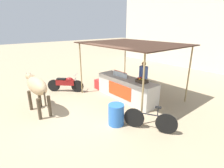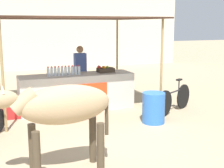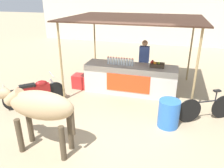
{
  "view_description": "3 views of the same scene",
  "coord_description": "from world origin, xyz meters",
  "px_view_note": "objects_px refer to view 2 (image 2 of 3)",
  "views": [
    {
      "loc": [
        5.18,
        -2.96,
        3.15
      ],
      "look_at": [
        0.27,
        1.16,
        0.99
      ],
      "focal_mm": 28.0,
      "sensor_mm": 36.0,
      "label": 1
    },
    {
      "loc": [
        -2.15,
        -5.68,
        2.27
      ],
      "look_at": [
        0.46,
        0.84,
        0.91
      ],
      "focal_mm": 50.0,
      "sensor_mm": 36.0,
      "label": 2
    },
    {
      "loc": [
        1.29,
        -4.5,
        3.13
      ],
      "look_at": [
        -0.29,
        0.97,
        0.76
      ],
      "focal_mm": 35.0,
      "sensor_mm": 36.0,
      "label": 3
    }
  ],
  "objects_px": {
    "fruit_crate": "(105,70)",
    "bicycle_leaning": "(175,99)",
    "vendor_behind_counter": "(80,74)",
    "cooler_box": "(10,108)",
    "stall_counter": "(77,92)",
    "water_barrel": "(154,108)",
    "cow": "(61,108)"
  },
  "relations": [
    {
      "from": "vendor_behind_counter",
      "to": "cooler_box",
      "type": "distance_m",
      "value": 2.3
    },
    {
      "from": "fruit_crate",
      "to": "cooler_box",
      "type": "bearing_deg",
      "value": -176.68
    },
    {
      "from": "fruit_crate",
      "to": "stall_counter",
      "type": "bearing_deg",
      "value": -176.44
    },
    {
      "from": "bicycle_leaning",
      "to": "stall_counter",
      "type": "bearing_deg",
      "value": 152.52
    },
    {
      "from": "vendor_behind_counter",
      "to": "stall_counter",
      "type": "bearing_deg",
      "value": -112.79
    },
    {
      "from": "vendor_behind_counter",
      "to": "cooler_box",
      "type": "relative_size",
      "value": 2.75
    },
    {
      "from": "vendor_behind_counter",
      "to": "cooler_box",
      "type": "height_order",
      "value": "vendor_behind_counter"
    },
    {
      "from": "fruit_crate",
      "to": "bicycle_leaning",
      "type": "bearing_deg",
      "value": -40.42
    },
    {
      "from": "vendor_behind_counter",
      "to": "cooler_box",
      "type": "xyz_separation_m",
      "value": [
        -2.05,
        -0.85,
        -0.61
      ]
    },
    {
      "from": "water_barrel",
      "to": "cow",
      "type": "xyz_separation_m",
      "value": [
        -2.52,
        -1.66,
        0.68
      ]
    },
    {
      "from": "stall_counter",
      "to": "cow",
      "type": "height_order",
      "value": "cow"
    },
    {
      "from": "vendor_behind_counter",
      "to": "bicycle_leaning",
      "type": "distance_m",
      "value": 2.8
    },
    {
      "from": "fruit_crate",
      "to": "cow",
      "type": "height_order",
      "value": "cow"
    },
    {
      "from": "fruit_crate",
      "to": "bicycle_leaning",
      "type": "xyz_separation_m",
      "value": [
        1.45,
        -1.24,
        -0.68
      ]
    },
    {
      "from": "vendor_behind_counter",
      "to": "fruit_crate",
      "type": "bearing_deg",
      "value": -53.91
    },
    {
      "from": "water_barrel",
      "to": "cow",
      "type": "height_order",
      "value": "cow"
    },
    {
      "from": "water_barrel",
      "to": "cooler_box",
      "type": "bearing_deg",
      "value": 151.63
    },
    {
      "from": "bicycle_leaning",
      "to": "vendor_behind_counter",
      "type": "bearing_deg",
      "value": 135.37
    },
    {
      "from": "fruit_crate",
      "to": "vendor_behind_counter",
      "type": "distance_m",
      "value": 0.89
    },
    {
      "from": "bicycle_leaning",
      "to": "cooler_box",
      "type": "bearing_deg",
      "value": 164.81
    },
    {
      "from": "stall_counter",
      "to": "fruit_crate",
      "type": "xyz_separation_m",
      "value": [
        0.83,
        0.05,
        0.55
      ]
    },
    {
      "from": "cooler_box",
      "to": "water_barrel",
      "type": "relative_size",
      "value": 0.84
    },
    {
      "from": "cooler_box",
      "to": "cow",
      "type": "height_order",
      "value": "cow"
    },
    {
      "from": "stall_counter",
      "to": "cooler_box",
      "type": "relative_size",
      "value": 5.0
    },
    {
      "from": "cooler_box",
      "to": "water_barrel",
      "type": "bearing_deg",
      "value": -28.37
    },
    {
      "from": "fruit_crate",
      "to": "cooler_box",
      "type": "relative_size",
      "value": 0.73
    },
    {
      "from": "stall_counter",
      "to": "vendor_behind_counter",
      "type": "height_order",
      "value": "vendor_behind_counter"
    },
    {
      "from": "cow",
      "to": "bicycle_leaning",
      "type": "xyz_separation_m",
      "value": [
        3.46,
        2.23,
        -0.68
      ]
    },
    {
      "from": "fruit_crate",
      "to": "cooler_box",
      "type": "distance_m",
      "value": 2.68
    },
    {
      "from": "cooler_box",
      "to": "bicycle_leaning",
      "type": "height_order",
      "value": "bicycle_leaning"
    },
    {
      "from": "stall_counter",
      "to": "fruit_crate",
      "type": "relative_size",
      "value": 6.82
    },
    {
      "from": "stall_counter",
      "to": "vendor_behind_counter",
      "type": "distance_m",
      "value": 0.9
    }
  ]
}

